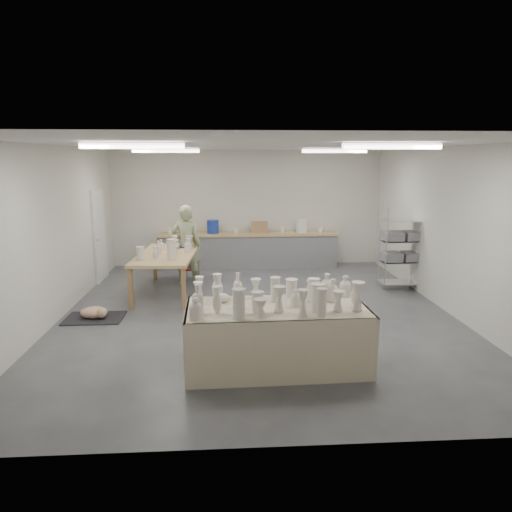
{
  "coord_description": "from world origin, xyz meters",
  "views": [
    {
      "loc": [
        -0.53,
        -7.96,
        2.76
      ],
      "look_at": [
        -0.02,
        0.08,
        1.05
      ],
      "focal_mm": 32.0,
      "sensor_mm": 36.0,
      "label": 1
    }
  ],
  "objects": [
    {
      "name": "drying_table",
      "position": [
        0.12,
        -2.21,
        0.47
      ],
      "size": [
        2.44,
        1.2,
        1.22
      ],
      "rotation": [
        0.0,
        0.0,
        0.03
      ],
      "color": "olive",
      "rests_on": "ground"
    },
    {
      "name": "room",
      "position": [
        -0.11,
        0.08,
        2.06
      ],
      "size": [
        8.0,
        8.02,
        3.0
      ],
      "color": "#424449",
      "rests_on": "ground"
    },
    {
      "name": "work_table",
      "position": [
        -1.73,
        1.51,
        0.85
      ],
      "size": [
        1.26,
        2.33,
        1.23
      ],
      "rotation": [
        0.0,
        0.0,
        -0.06
      ],
      "color": "tan",
      "rests_on": "ground"
    },
    {
      "name": "wire_shelf",
      "position": [
        3.2,
        1.4,
        0.92
      ],
      "size": [
        0.88,
        0.48,
        1.8
      ],
      "color": "silver",
      "rests_on": "ground"
    },
    {
      "name": "back_counter",
      "position": [
        -0.01,
        3.68,
        0.49
      ],
      "size": [
        4.6,
        0.6,
        1.24
      ],
      "color": "tan",
      "rests_on": "ground"
    },
    {
      "name": "cat",
      "position": [
        -2.88,
        -0.14,
        0.12
      ],
      "size": [
        0.5,
        0.38,
        0.2
      ],
      "rotation": [
        0.0,
        0.0,
        -0.11
      ],
      "color": "white",
      "rests_on": "rug"
    },
    {
      "name": "red_stool",
      "position": [
        -1.44,
        2.35,
        0.27
      ],
      "size": [
        0.41,
        0.41,
        0.31
      ],
      "rotation": [
        0.0,
        0.0,
        0.29
      ],
      "color": "#B11E19",
      "rests_on": "ground"
    },
    {
      "name": "potter",
      "position": [
        -1.44,
        2.08,
        0.9
      ],
      "size": [
        0.71,
        0.52,
        1.79
      ],
      "primitive_type": "imported",
      "rotation": [
        0.0,
        0.0,
        3.0
      ],
      "color": "#97A580",
      "rests_on": "ground"
    },
    {
      "name": "rug",
      "position": [
        -2.9,
        -0.13,
        0.01
      ],
      "size": [
        1.0,
        0.7,
        0.02
      ],
      "primitive_type": "cube",
      "color": "black",
      "rests_on": "ground"
    }
  ]
}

